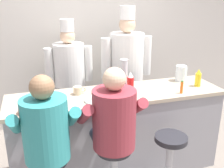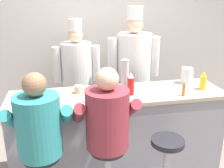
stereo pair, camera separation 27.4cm
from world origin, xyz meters
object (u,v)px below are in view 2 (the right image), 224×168
cereal_bowl (26,106)px  diner_seated_teal (39,129)px  water_pitcher_clear (187,75)px  diner_seated_maroon (107,123)px  ketchup_bottle_red (131,84)px  cook_in_whites_far (134,68)px  mustard_bottle_yellow (203,81)px  breakfast_plate (95,99)px  coffee_mug_tan (79,89)px  cook_in_whites_near (77,74)px  empty_stool_round (166,160)px  cup_stack_steel (125,75)px  hot_sauce_bottle_orange (184,90)px

cereal_bowl → diner_seated_teal: size_ratio=0.11×
water_pitcher_clear → diner_seated_maroon: 1.31m
ketchup_bottle_red → water_pitcher_clear: ketchup_bottle_red is taller
diner_seated_teal → cereal_bowl: bearing=113.7°
cook_in_whites_far → mustard_bottle_yellow: bearing=-56.9°
mustard_bottle_yellow → breakfast_plate: 1.23m
breakfast_plate → diner_seated_maroon: bearing=-83.1°
coffee_mug_tan → cook_in_whites_near: 0.91m
mustard_bottle_yellow → breakfast_plate: bearing=-176.0°
ketchup_bottle_red → empty_stool_round: size_ratio=0.35×
diner_seated_teal → cook_in_whites_far: 1.79m
cup_stack_steel → diner_seated_teal: diner_seated_teal is taller
coffee_mug_tan → empty_stool_round: size_ratio=0.19×
ketchup_bottle_red → diner_seated_teal: bearing=-153.0°
breakfast_plate → diner_seated_maroon: size_ratio=0.18×
cereal_bowl → coffee_mug_tan: bearing=31.6°
hot_sauce_bottle_orange → diner_seated_maroon: bearing=-159.9°
empty_stool_round → cook_in_whites_near: cook_in_whites_near is taller
hot_sauce_bottle_orange → cook_in_whites_far: (-0.26, 1.00, -0.03)m
water_pitcher_clear → hot_sauce_bottle_orange: bearing=-120.2°
ketchup_bottle_red → coffee_mug_tan: size_ratio=1.81×
hot_sauce_bottle_orange → diner_seated_maroon: diner_seated_maroon is taller
water_pitcher_clear → cup_stack_steel: cup_stack_steel is taller
cook_in_whites_far → breakfast_plate: bearing=-125.2°
diner_seated_teal → diner_seated_maroon: size_ratio=0.99×
breakfast_plate → cereal_bowl: (-0.67, -0.08, 0.01)m
water_pitcher_clear → coffee_mug_tan: 1.29m
diner_seated_maroon → cook_in_whites_near: bearing=95.5°
coffee_mug_tan → cook_in_whites_far: cook_in_whites_far is taller
ketchup_bottle_red → diner_seated_teal: size_ratio=0.17×
empty_stool_round → cereal_bowl: bearing=165.4°
hot_sauce_bottle_orange → cup_stack_steel: (-0.56, 0.27, 0.11)m
breakfast_plate → cook_in_whites_far: (0.67, 0.94, 0.03)m
cereal_bowl → coffee_mug_tan: (0.52, 0.32, 0.02)m
diner_seated_maroon → water_pitcher_clear: bearing=32.6°
water_pitcher_clear → breakfast_plate: bearing=-164.4°
ketchup_bottle_red → water_pitcher_clear: size_ratio=1.28×
cup_stack_steel → hot_sauce_bottle_orange: bearing=-25.5°
cook_in_whites_near → water_pitcher_clear: bearing=-33.6°
ketchup_bottle_red → cereal_bowl: bearing=-171.1°
ketchup_bottle_red → breakfast_plate: (-0.39, -0.09, -0.10)m
water_pitcher_clear → coffee_mug_tan: (-1.29, -0.08, -0.05)m
ketchup_bottle_red → diner_seated_maroon: diner_seated_maroon is taller
diner_seated_maroon → hot_sauce_bottle_orange: bearing=20.1°
breakfast_plate → ketchup_bottle_red: bearing=12.7°
water_pitcher_clear → coffee_mug_tan: bearing=-176.5°
cup_stack_steel → diner_seated_maroon: diner_seated_maroon is taller
cook_in_whites_near → ketchup_bottle_red: bearing=-65.2°
cup_stack_steel → empty_stool_round: 0.97m
empty_stool_round → cook_in_whites_near: size_ratio=0.41×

